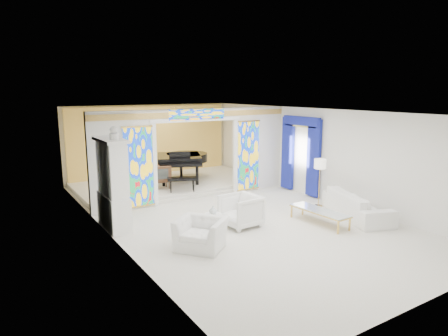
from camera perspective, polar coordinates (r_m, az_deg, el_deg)
floor at (r=11.84m, az=0.72°, el=-6.55°), size 12.00×12.00×0.00m
ceiling at (r=11.30m, az=0.76°, el=8.11°), size 7.00×12.00×0.02m
wall_back at (r=16.78m, az=-10.48°, el=3.75°), size 7.00×0.02×3.00m
wall_front at (r=7.35m, az=27.23°, el=-6.67°), size 7.00×0.02×3.00m
wall_left at (r=10.05m, az=-16.26°, el=-1.34°), size 0.02×12.00×3.00m
wall_right at (r=13.67m, az=13.16°, el=2.01°), size 0.02×12.00×3.00m
partition_wall at (r=13.15m, az=-3.99°, el=2.60°), size 7.00×0.22×3.00m
stained_glass_left at (r=12.30m, az=-12.09°, el=0.12°), size 0.90×0.04×2.40m
stained_glass_right at (r=14.18m, az=3.49°, el=1.78°), size 0.90×0.04×2.40m
stained_glass_transom at (r=12.94m, az=-3.83°, el=7.66°), size 2.00×0.04×0.34m
alcove_platform at (r=15.30m, az=-7.64°, el=-2.23°), size 6.80×3.80×0.18m
gold_curtain_back at (r=16.67m, az=-10.32°, el=3.70°), size 6.70×0.10×2.90m
chandelier at (r=14.93m, az=-7.02°, el=7.01°), size 0.48×0.48×0.30m
blue_drapes at (r=14.09m, az=10.87°, el=2.68°), size 0.14×1.85×2.65m
china_cabinet at (r=10.76m, az=-15.60°, el=-2.31°), size 0.56×1.46×2.72m
armchair_left at (r=9.28m, az=-3.34°, el=-9.35°), size 1.41×1.43×0.70m
armchair_right at (r=10.68m, az=2.40°, el=-6.13°), size 1.00×0.97×0.85m
sofa at (r=12.08m, az=18.48°, el=-4.99°), size 1.78×2.67×0.73m
side_table at (r=10.02m, az=-1.58°, el=-7.64°), size 0.51×0.51×0.56m
vase at (r=9.93m, az=-1.59°, el=-6.02°), size 0.25×0.25×0.20m
coffee_table at (r=11.18m, az=13.48°, el=-5.99°), size 0.63×1.80×0.40m
floor_lamp at (r=12.64m, az=13.56°, el=0.26°), size 0.37×0.37×1.50m
grand_piano at (r=15.30m, az=-5.91°, el=1.28°), size 2.66×3.16×1.22m
tv_console at (r=14.13m, az=-9.13°, el=-0.84°), size 0.74×0.54×0.81m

